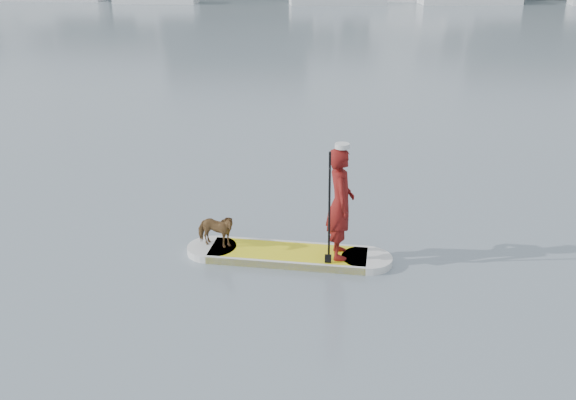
# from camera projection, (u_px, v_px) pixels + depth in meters

# --- Properties ---
(ground) EXTENTS (140.00, 140.00, 0.00)m
(ground) POSITION_uv_depth(u_px,v_px,m) (194.00, 195.00, 12.80)
(ground) COLOR slate
(ground) RESTS_ON ground
(paddleboard) EXTENTS (3.30, 0.89, 0.12)m
(paddleboard) POSITION_uv_depth(u_px,v_px,m) (288.00, 255.00, 10.21)
(paddleboard) COLOR yellow
(paddleboard) RESTS_ON ground
(paddler) EXTENTS (0.51, 0.69, 1.75)m
(paddler) POSITION_uv_depth(u_px,v_px,m) (340.00, 203.00, 9.75)
(paddler) COLOR maroon
(paddler) RESTS_ON paddleboard
(white_cap) EXTENTS (0.22, 0.22, 0.07)m
(white_cap) POSITION_uv_depth(u_px,v_px,m) (342.00, 146.00, 9.41)
(white_cap) COLOR silver
(white_cap) RESTS_ON paddler
(dog) EXTENTS (0.72, 0.43, 0.57)m
(dog) POSITION_uv_depth(u_px,v_px,m) (215.00, 230.00, 10.26)
(dog) COLOR brown
(dog) RESTS_ON paddleboard
(paddle) EXTENTS (0.10, 0.30, 2.00)m
(paddle) POSITION_uv_depth(u_px,v_px,m) (329.00, 222.00, 9.57)
(paddle) COLOR black
(paddle) RESTS_ON ground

